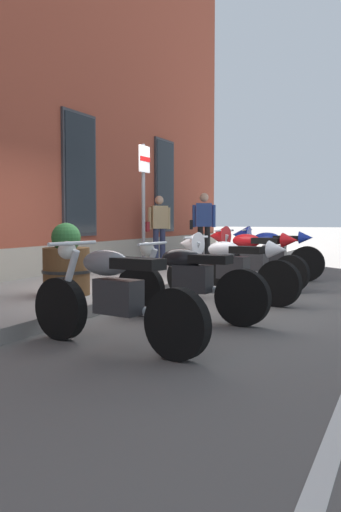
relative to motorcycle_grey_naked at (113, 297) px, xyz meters
name	(u,v)px	position (x,y,z in m)	size (l,w,h in m)	color
ground_plane	(155,298)	(3.15, 1.05, -0.49)	(140.00, 140.00, 0.00)	#565451
sidewalk	(79,288)	(3.15, 2.40, -0.41)	(27.30, 2.70, 0.16)	gray
motorcycle_grey_naked	(113,297)	(0.00, 0.00, 0.00)	(0.69, 2.02, 0.99)	black
motorcycle_black_naked	(188,281)	(1.60, -0.11, -0.02)	(0.62, 2.01, 0.92)	black
motorcycle_white_sport	(225,264)	(3.23, -0.05, 0.06)	(0.74, 2.14, 1.00)	black
motorcycle_red_sport	(247,255)	(4.76, 0.04, 0.10)	(0.72, 2.03, 1.07)	black
motorcycle_blue_sport	(268,251)	(6.31, 0.05, 0.09)	(0.62, 2.03, 1.06)	black
pedestrian_tan_coat	(159,225)	(8.03, 3.20, 0.57)	(0.54, 0.49, 1.60)	#2D3351
pedestrian_blue_top	(204,222)	(8.81, 2.31, 0.62)	(0.36, 0.63, 1.69)	black
parking_sign	(144,192)	(3.99, 1.63, 1.16)	(0.36, 0.07, 2.29)	#4C4C51
barrel_planter	(66,265)	(1.94, 1.81, 0.08)	(0.67, 0.67, 0.99)	brown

